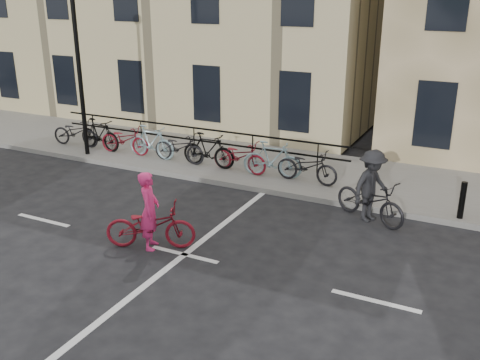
% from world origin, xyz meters
% --- Properties ---
extents(ground, '(120.00, 120.00, 0.00)m').
position_xyz_m(ground, '(0.00, 0.00, 0.00)').
color(ground, black).
rests_on(ground, ground).
extents(sidewalk, '(46.00, 4.00, 0.15)m').
position_xyz_m(sidewalk, '(-4.00, 6.00, 0.07)').
color(sidewalk, slate).
rests_on(sidewalk, ground).
extents(lamp_post, '(0.36, 0.36, 5.28)m').
position_xyz_m(lamp_post, '(-6.50, 4.40, 3.49)').
color(lamp_post, black).
rests_on(lamp_post, sidewalk).
extents(bollard_east, '(0.14, 0.14, 0.90)m').
position_xyz_m(bollard_east, '(5.00, 4.25, 0.60)').
color(bollard_east, black).
rests_on(bollard_east, sidewalk).
extents(parked_bikes, '(10.40, 1.23, 1.05)m').
position_xyz_m(parked_bikes, '(-3.30, 5.04, 0.64)').
color(parked_bikes, black).
rests_on(parked_bikes, sidewalk).
extents(cyclist_pink, '(2.02, 1.40, 1.71)m').
position_xyz_m(cyclist_pink, '(-0.83, -0.01, 0.59)').
color(cyclist_pink, maroon).
rests_on(cyclist_pink, ground).
extents(cyclist_dark, '(2.08, 1.48, 1.76)m').
position_xyz_m(cyclist_dark, '(3.02, 3.51, 0.69)').
color(cyclist_dark, black).
rests_on(cyclist_dark, ground).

